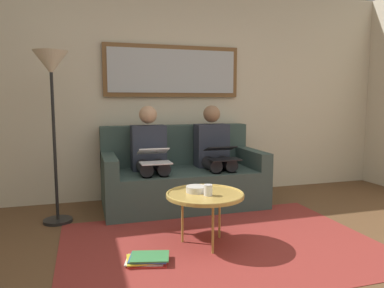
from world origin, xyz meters
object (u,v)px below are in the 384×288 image
at_px(couch, 182,177).
at_px(magazine_stack, 147,259).
at_px(coffee_table, 205,195).
at_px(cup, 208,190).
at_px(person_left, 214,152).
at_px(person_right, 150,154).
at_px(framed_mirror, 173,71).
at_px(laptop_white, 154,156).
at_px(laptop_black, 222,153).
at_px(bowl, 196,189).
at_px(standing_lamp, 52,82).

distance_m(couch, magazine_stack, 1.59).
relative_size(coffee_table, cup, 7.15).
xyz_separation_m(person_left, person_right, (0.75, 0.00, 0.00)).
bearing_deg(framed_mirror, person_right, 50.54).
height_order(framed_mirror, laptop_white, framed_mirror).
height_order(laptop_black, person_right, person_right).
bearing_deg(laptop_white, bowl, 102.98).
distance_m(couch, person_left, 0.48).
height_order(coffee_table, magazine_stack, coffee_table).
relative_size(framed_mirror, coffee_table, 2.60).
bearing_deg(coffee_table, person_right, -77.87).
height_order(laptop_white, standing_lamp, standing_lamp).
distance_m(person_left, standing_lamp, 1.89).
distance_m(coffee_table, magazine_stack, 0.68).
bearing_deg(standing_lamp, couch, -168.75).
distance_m(couch, laptop_white, 0.58).
relative_size(couch, laptop_white, 5.24).
bearing_deg(coffee_table, bowl, -52.24).
xyz_separation_m(couch, standing_lamp, (1.34, 0.27, 1.06)).
height_order(bowl, standing_lamp, standing_lamp).
height_order(person_left, laptop_white, person_left).
distance_m(laptop_black, standing_lamp, 1.87).
bearing_deg(cup, standing_lamp, -39.80).
distance_m(coffee_table, person_right, 1.19).
distance_m(couch, bowl, 1.17).
relative_size(person_left, laptop_white, 3.35).
xyz_separation_m(bowl, laptop_white, (0.19, -0.84, 0.16)).
relative_size(cup, person_right, 0.08).
bearing_deg(person_left, bowl, 62.61).
distance_m(person_right, standing_lamp, 1.25).
height_order(laptop_black, magazine_stack, laptop_black).
bearing_deg(couch, coffee_table, 83.94).
bearing_deg(person_left, couch, -10.25).
xyz_separation_m(bowl, laptop_black, (-0.56, -0.83, 0.16)).
height_order(coffee_table, laptop_black, laptop_black).
bearing_deg(couch, standing_lamp, 11.25).
height_order(magazine_stack, standing_lamp, standing_lamp).
xyz_separation_m(laptop_black, laptop_white, (0.75, -0.01, 0.00)).
bearing_deg(laptop_white, framed_mirror, -118.29).
bearing_deg(bowl, coffee_table, 127.76).
xyz_separation_m(framed_mirror, cup, (0.12, 1.67, -1.07)).
bearing_deg(magazine_stack, bowl, -149.35).
distance_m(laptop_black, person_right, 0.79).
xyz_separation_m(framed_mirror, bowl, (0.18, 1.54, -1.09)).
bearing_deg(couch, person_right, 10.25).
height_order(coffee_table, bowl, bowl).
xyz_separation_m(couch, person_left, (-0.38, 0.07, 0.30)).
xyz_separation_m(person_left, standing_lamp, (1.72, 0.20, 0.76)).
xyz_separation_m(coffee_table, laptop_black, (-0.51, -0.90, 0.20)).
bearing_deg(person_left, person_right, 0.00).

